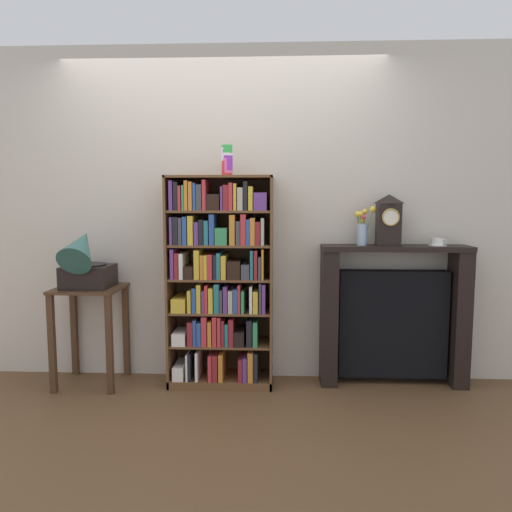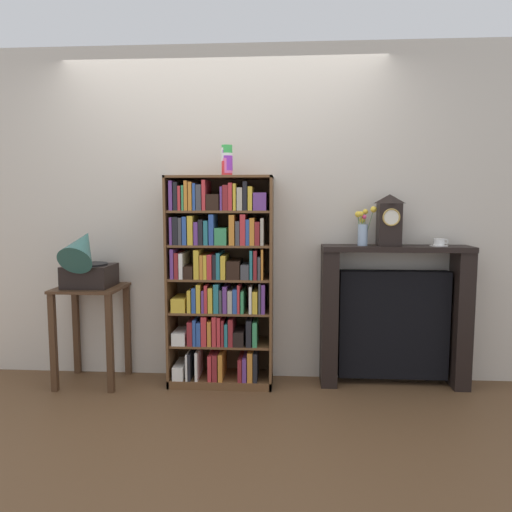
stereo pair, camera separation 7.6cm
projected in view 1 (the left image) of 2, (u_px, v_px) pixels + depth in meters
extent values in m
cube|color=brown|center=(220.00, 388.00, 3.68)|extent=(7.94, 6.40, 0.02)
cube|color=beige|center=(243.00, 215.00, 3.82)|extent=(4.94, 0.08, 2.60)
cube|color=brown|center=(171.00, 281.00, 3.69)|extent=(0.02, 0.34, 1.59)
cube|color=brown|center=(271.00, 282.00, 3.66)|extent=(0.02, 0.34, 1.59)
cube|color=#4C311C|center=(223.00, 278.00, 3.84)|extent=(0.79, 0.01, 1.59)
cube|color=brown|center=(220.00, 177.00, 3.59)|extent=(0.79, 0.34, 0.02)
cube|color=brown|center=(222.00, 379.00, 3.76)|extent=(0.79, 0.34, 0.06)
cube|color=white|center=(181.00, 369.00, 3.74)|extent=(0.08, 0.27, 0.10)
cube|color=white|center=(190.00, 363.00, 3.73)|extent=(0.02, 0.28, 0.20)
cube|color=black|center=(192.00, 362.00, 3.74)|extent=(0.02, 0.29, 0.21)
cube|color=white|center=(199.00, 363.00, 3.72)|extent=(0.02, 0.27, 0.22)
cube|color=#C63338|center=(212.00, 365.00, 3.70)|extent=(0.03, 0.23, 0.20)
cube|color=maroon|center=(217.00, 364.00, 3.70)|extent=(0.04, 0.24, 0.20)
cube|color=orange|center=(222.00, 363.00, 3.72)|extent=(0.03, 0.28, 0.21)
cube|color=maroon|center=(241.00, 366.00, 3.71)|extent=(0.03, 0.27, 0.17)
cube|color=#663884|center=(246.00, 365.00, 3.71)|extent=(0.03, 0.27, 0.18)
cube|color=orange|center=(251.00, 363.00, 3.70)|extent=(0.04, 0.25, 0.22)
cube|color=black|center=(256.00, 364.00, 3.68)|extent=(0.03, 0.23, 0.22)
cube|color=brown|center=(221.00, 342.00, 3.73)|extent=(0.75, 0.32, 0.02)
cube|color=white|center=(181.00, 336.00, 3.69)|extent=(0.10, 0.24, 0.10)
cube|color=maroon|center=(192.00, 331.00, 3.69)|extent=(0.04, 0.25, 0.18)
cube|color=#2D519E|center=(197.00, 329.00, 3.70)|extent=(0.02, 0.29, 0.20)
cube|color=#2D519E|center=(201.00, 331.00, 3.68)|extent=(0.03, 0.24, 0.18)
cube|color=#C63338|center=(206.00, 328.00, 3.69)|extent=(0.04, 0.28, 0.22)
cube|color=orange|center=(212.00, 331.00, 3.68)|extent=(0.03, 0.26, 0.19)
cube|color=#C63338|center=(216.00, 329.00, 3.67)|extent=(0.03, 0.24, 0.22)
cube|color=#C63338|center=(221.00, 328.00, 3.69)|extent=(0.03, 0.28, 0.22)
cube|color=maroon|center=(224.00, 330.00, 3.68)|extent=(0.02, 0.25, 0.20)
cube|color=teal|center=(228.00, 332.00, 3.68)|extent=(0.02, 0.25, 0.17)
cube|color=maroon|center=(232.00, 329.00, 3.69)|extent=(0.03, 0.28, 0.21)
cube|color=black|center=(240.00, 337.00, 3.66)|extent=(0.08, 0.22, 0.11)
cube|color=black|center=(250.00, 330.00, 3.67)|extent=(0.04, 0.26, 0.20)
cube|color=#388E56|center=(256.00, 332.00, 3.65)|extent=(0.03, 0.23, 0.18)
cube|color=brown|center=(221.00, 310.00, 3.70)|extent=(0.75, 0.32, 0.02)
cube|color=gold|center=(181.00, 303.00, 3.67)|extent=(0.11, 0.25, 0.10)
cube|color=gold|center=(192.00, 299.00, 3.67)|extent=(0.03, 0.26, 0.17)
cube|color=#2D519E|center=(196.00, 298.00, 3.65)|extent=(0.03, 0.23, 0.18)
cube|color=gold|center=(201.00, 296.00, 3.67)|extent=(0.03, 0.28, 0.21)
cube|color=#663884|center=(205.00, 299.00, 3.65)|extent=(0.02, 0.24, 0.17)
cube|color=#C63338|center=(208.00, 297.00, 3.67)|extent=(0.02, 0.28, 0.21)
cube|color=gold|center=(213.00, 298.00, 3.67)|extent=(0.03, 0.28, 0.19)
cube|color=teal|center=(218.00, 296.00, 3.65)|extent=(0.04, 0.26, 0.22)
cube|color=#424247|center=(223.00, 299.00, 3.67)|extent=(0.02, 0.30, 0.17)
cube|color=#663884|center=(227.00, 297.00, 3.66)|extent=(0.03, 0.28, 0.20)
cube|color=#B2A893|center=(232.00, 299.00, 3.66)|extent=(0.03, 0.28, 0.17)
cube|color=#2D519E|center=(237.00, 299.00, 3.65)|extent=(0.03, 0.26, 0.18)
cube|color=#C63338|center=(240.00, 297.00, 3.63)|extent=(0.02, 0.23, 0.21)
cube|color=#388E56|center=(244.00, 300.00, 3.66)|extent=(0.02, 0.27, 0.17)
cube|color=white|center=(252.00, 297.00, 3.66)|extent=(0.02, 0.29, 0.20)
cube|color=gold|center=(256.00, 300.00, 3.64)|extent=(0.04, 0.26, 0.16)
cube|color=#424247|center=(260.00, 296.00, 3.63)|extent=(0.02, 0.24, 0.22)
cube|color=#663884|center=(264.00, 297.00, 3.63)|extent=(0.03, 0.23, 0.22)
cube|color=brown|center=(221.00, 278.00, 3.67)|extent=(0.75, 0.32, 0.02)
cube|color=#663884|center=(176.00, 262.00, 3.65)|extent=(0.03, 0.29, 0.22)
cube|color=maroon|center=(179.00, 265.00, 3.63)|extent=(0.03, 0.25, 0.19)
cube|color=white|center=(184.00, 264.00, 3.66)|extent=(0.03, 0.30, 0.19)
cube|color=black|center=(191.00, 271.00, 3.65)|extent=(0.07, 0.27, 0.09)
cube|color=gold|center=(199.00, 263.00, 3.63)|extent=(0.04, 0.25, 0.22)
cube|color=orange|center=(204.00, 265.00, 3.65)|extent=(0.02, 0.28, 0.18)
cube|color=gold|center=(208.00, 265.00, 3.65)|extent=(0.02, 0.29, 0.18)
cube|color=#C63338|center=(212.00, 265.00, 3.64)|extent=(0.03, 0.27, 0.18)
cube|color=black|center=(217.00, 266.00, 3.63)|extent=(0.03, 0.26, 0.18)
cube|color=teal|center=(221.00, 264.00, 3.64)|extent=(0.03, 0.29, 0.19)
cube|color=gold|center=(225.00, 266.00, 3.63)|extent=(0.04, 0.26, 0.17)
cube|color=black|center=(235.00, 269.00, 3.62)|extent=(0.10, 0.26, 0.14)
cube|color=#424247|center=(246.00, 271.00, 3.60)|extent=(0.06, 0.21, 0.11)
cube|color=teal|center=(252.00, 263.00, 3.62)|extent=(0.02, 0.28, 0.21)
cube|color=maroon|center=(256.00, 263.00, 3.63)|extent=(0.02, 0.30, 0.21)
cube|color=#424247|center=(260.00, 267.00, 3.62)|extent=(0.02, 0.27, 0.17)
cube|color=orange|center=(263.00, 263.00, 3.60)|extent=(0.02, 0.23, 0.22)
cube|color=brown|center=(221.00, 245.00, 3.64)|extent=(0.75, 0.32, 0.02)
cube|color=#663884|center=(174.00, 231.00, 3.61)|extent=(0.02, 0.25, 0.20)
cube|color=black|center=(178.00, 230.00, 3.61)|extent=(0.04, 0.25, 0.20)
cube|color=#424247|center=(183.00, 231.00, 3.62)|extent=(0.02, 0.29, 0.20)
cube|color=#2D519E|center=(188.00, 230.00, 3.62)|extent=(0.03, 0.29, 0.21)
cube|color=gold|center=(193.00, 230.00, 3.61)|extent=(0.04, 0.27, 0.21)
cube|color=#663884|center=(199.00, 233.00, 3.61)|extent=(0.03, 0.27, 0.17)
cube|color=black|center=(203.00, 232.00, 3.62)|extent=(0.03, 0.28, 0.19)
cube|color=teal|center=(208.00, 232.00, 3.59)|extent=(0.03, 0.24, 0.18)
cube|color=#2D519E|center=(213.00, 229.00, 3.59)|extent=(0.04, 0.23, 0.22)
cube|color=#388E56|center=(222.00, 236.00, 3.57)|extent=(0.09, 0.20, 0.12)
cube|color=orange|center=(233.00, 230.00, 3.58)|extent=(0.04, 0.24, 0.22)
cube|color=#424247|center=(239.00, 232.00, 3.61)|extent=(0.03, 0.29, 0.18)
cube|color=#C63338|center=(244.00, 229.00, 3.60)|extent=(0.04, 0.28, 0.22)
cube|color=#2D519E|center=(249.00, 232.00, 3.61)|extent=(0.03, 0.30, 0.19)
cube|color=orange|center=(253.00, 231.00, 3.61)|extent=(0.03, 0.29, 0.20)
cube|color=maroon|center=(258.00, 233.00, 3.60)|extent=(0.04, 0.28, 0.17)
cube|color=#B2A893|center=(263.00, 231.00, 3.60)|extent=(0.02, 0.29, 0.20)
cube|color=brown|center=(220.00, 211.00, 3.62)|extent=(0.75, 0.32, 0.02)
cube|color=#663884|center=(174.00, 196.00, 3.58)|extent=(0.03, 0.25, 0.21)
cube|color=black|center=(178.00, 197.00, 3.58)|extent=(0.03, 0.25, 0.20)
cube|color=#C63338|center=(182.00, 198.00, 3.59)|extent=(0.02, 0.27, 0.18)
cube|color=#388E56|center=(186.00, 198.00, 3.59)|extent=(0.02, 0.28, 0.18)
cube|color=orange|center=(189.00, 196.00, 3.59)|extent=(0.02, 0.27, 0.21)
cube|color=orange|center=(193.00, 196.00, 3.59)|extent=(0.03, 0.27, 0.21)
cube|color=#2D519E|center=(197.00, 197.00, 3.57)|extent=(0.02, 0.23, 0.20)
cube|color=#424247|center=(201.00, 198.00, 3.58)|extent=(0.04, 0.27, 0.19)
cube|color=#C63338|center=(206.00, 195.00, 3.59)|extent=(0.03, 0.29, 0.22)
cube|color=black|center=(214.00, 202.00, 3.55)|extent=(0.09, 0.20, 0.12)
cube|color=#663884|center=(223.00, 199.00, 3.56)|extent=(0.02, 0.24, 0.17)
cube|color=maroon|center=(227.00, 198.00, 3.57)|extent=(0.04, 0.25, 0.18)
cube|color=#C63338|center=(232.00, 197.00, 3.56)|extent=(0.03, 0.25, 0.20)
cube|color=gold|center=(236.00, 197.00, 3.56)|extent=(0.02, 0.25, 0.19)
cube|color=#B2A893|center=(241.00, 199.00, 3.59)|extent=(0.04, 0.30, 0.16)
cube|color=black|center=(246.00, 196.00, 3.56)|extent=(0.03, 0.26, 0.21)
cube|color=gold|center=(251.00, 199.00, 3.55)|extent=(0.03, 0.24, 0.17)
cube|color=#663884|center=(261.00, 202.00, 3.56)|extent=(0.09, 0.26, 0.13)
cylinder|color=red|center=(227.00, 169.00, 3.54)|extent=(0.08, 0.08, 0.11)
cylinder|color=pink|center=(227.00, 166.00, 3.54)|extent=(0.08, 0.08, 0.11)
cylinder|color=purple|center=(227.00, 163.00, 3.54)|extent=(0.08, 0.08, 0.11)
cylinder|color=white|center=(227.00, 160.00, 3.54)|extent=(0.08, 0.08, 0.11)
cylinder|color=purple|center=(227.00, 158.00, 3.53)|extent=(0.08, 0.08, 0.11)
cylinder|color=white|center=(227.00, 155.00, 3.53)|extent=(0.08, 0.08, 0.11)
cylinder|color=green|center=(227.00, 152.00, 3.53)|extent=(0.08, 0.08, 0.11)
cube|color=#472D1C|center=(89.00, 289.00, 3.67)|extent=(0.49, 0.45, 0.02)
cube|color=#472D1C|center=(52.00, 344.00, 3.53)|extent=(0.04, 0.04, 0.74)
cube|color=#472D1C|center=(109.00, 345.00, 3.51)|extent=(0.04, 0.04, 0.74)
cube|color=#472D1C|center=(74.00, 330.00, 3.91)|extent=(0.04, 0.04, 0.74)
cube|color=#472D1C|center=(126.00, 331.00, 3.89)|extent=(0.04, 0.04, 0.74)
cube|color=black|center=(89.00, 276.00, 3.66)|extent=(0.35, 0.32, 0.17)
cylinder|color=black|center=(88.00, 265.00, 3.65)|extent=(0.27, 0.27, 0.01)
cylinder|color=#2D605B|center=(86.00, 262.00, 3.60)|extent=(0.03, 0.03, 0.06)
cone|color=#2D605B|center=(81.00, 247.00, 3.51)|extent=(0.25, 0.40, 0.39)
cube|color=black|center=(396.00, 248.00, 3.63)|extent=(1.10, 0.27, 0.04)
cube|color=black|center=(329.00, 317.00, 3.71)|extent=(0.12, 0.24, 1.04)
cube|color=black|center=(459.00, 319.00, 3.66)|extent=(0.12, 0.24, 1.04)
cube|color=black|center=(392.00, 323.00, 3.73)|extent=(0.82, 0.13, 0.83)
cube|color=black|center=(388.00, 225.00, 3.61)|extent=(0.17, 0.14, 0.32)
pyramid|color=black|center=(389.00, 199.00, 3.59)|extent=(0.17, 0.14, 0.07)
cylinder|color=silver|center=(391.00, 217.00, 3.53)|extent=(0.12, 0.01, 0.12)
torus|color=#B79347|center=(391.00, 217.00, 3.53)|extent=(0.13, 0.01, 0.13)
cylinder|color=#99B2D1|center=(362.00, 235.00, 3.63)|extent=(0.07, 0.07, 0.16)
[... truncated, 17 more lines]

